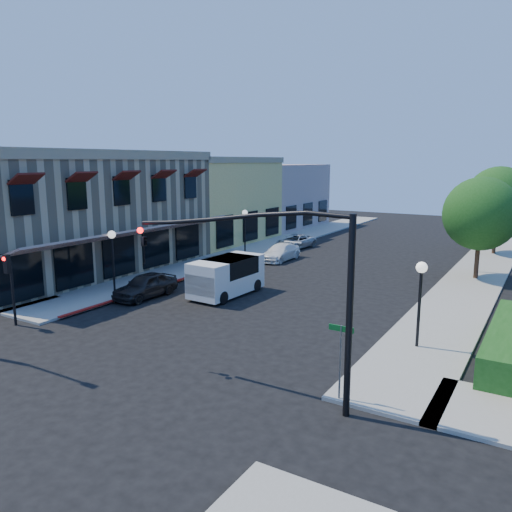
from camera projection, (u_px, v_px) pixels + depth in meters
The scene contains 22 objects.
ground at pixel (116, 375), 17.58m from camera, with size 120.00×120.00×0.00m, color black.
sidewalk_left at pixel (272, 244), 44.72m from camera, with size 3.50×50.00×0.12m, color gray.
sidewalk_right at pixel (485, 265), 35.85m from camera, with size 3.50×50.00×0.12m, color gray.
curb_red_strip at pixel (135, 296), 27.81m from camera, with size 0.25×10.00×0.06m, color maroon.
corner_brick_building at pixel (72, 212), 33.91m from camera, with size 11.77×18.20×8.10m.
yellow_stucco_building at pixel (204, 200), 46.59m from camera, with size 10.00×12.00×7.60m, color #D9C061.
pink_stucco_building at pixel (268, 196), 56.74m from camera, with size 10.00×12.00×7.00m, color tan.
hedge at pixel (507, 357), 19.22m from camera, with size 1.40×8.00×1.10m, color #194915.
street_tree_a at pixel (481, 214), 30.84m from camera, with size 4.56×4.56×6.48m.
street_tree_b at pixel (498, 198), 39.19m from camera, with size 4.94×4.94×7.02m.
signal_mast_arm at pixel (283, 273), 15.10m from camera, with size 8.01×0.39×6.00m.
secondary_signal at pixel (9, 276), 22.38m from camera, with size 0.28×0.42×3.32m.
street_name_sign at pixel (341, 350), 15.31m from camera, with size 0.80×0.06×2.50m.
lamppost_left_near at pixel (112, 245), 28.10m from camera, with size 0.44×0.44×3.57m.
lamppost_left_far at pixel (245, 220), 39.88m from camera, with size 0.44×0.44×3.57m.
lamppost_right_near at pixel (421, 283), 19.49m from camera, with size 0.44×0.44×3.57m.
lamppost_right_far at pixel (478, 233), 32.95m from camera, with size 0.44×0.44×3.57m.
white_van at pixel (226, 274), 27.77m from camera, with size 2.25×4.79×2.09m.
parked_car_a at pixel (146, 285), 27.42m from camera, with size 1.60×3.97×1.35m, color black.
parked_car_b at pixel (230, 262), 34.48m from camera, with size 1.15×3.30×1.09m, color #A2A4A7.
parked_car_c at pixel (280, 252), 37.69m from camera, with size 1.71×4.21×1.22m, color white.
parked_car_d at pixel (295, 242), 42.90m from camera, with size 1.95×4.22×1.17m, color #B1B4B6.
Camera 1 is at (12.75, -11.55, 7.43)m, focal length 35.00 mm.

